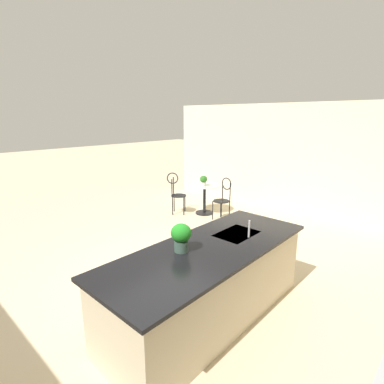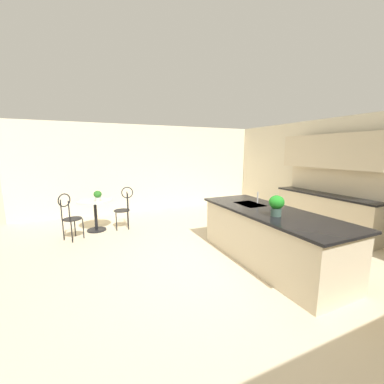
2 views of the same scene
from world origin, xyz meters
name	(u,v)px [view 1 (image 1 of 2)]	position (x,y,z in m)	size (l,w,h in m)	color
ground_plane	(177,281)	(0.00, 0.00, 0.00)	(40.00, 40.00, 0.00)	beige
wall_left_window	(303,161)	(-4.26, 0.00, 1.35)	(0.12, 7.80, 2.70)	beige
kitchen_island	(209,282)	(0.30, 0.85, 0.46)	(2.80, 1.06, 0.92)	beige
bistro_table	(204,196)	(-2.72, -1.77, 0.45)	(0.80, 0.80, 0.74)	black
chair_near_window	(223,197)	(-2.62, -1.12, 0.57)	(0.42, 0.50, 1.04)	black
chair_by_island	(176,191)	(-2.26, -2.30, 0.57)	(0.53, 0.53, 1.04)	black
sink_faucet	(249,229)	(-0.25, 1.03, 1.03)	(0.02, 0.02, 0.22)	#B2B5BA
potted_plant_on_table	(204,180)	(-2.60, -1.70, 0.89)	(0.18, 0.18, 0.25)	beige
potted_plant_counter_near	(181,236)	(0.60, 0.69, 1.10)	(0.23, 0.23, 0.32)	#385147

